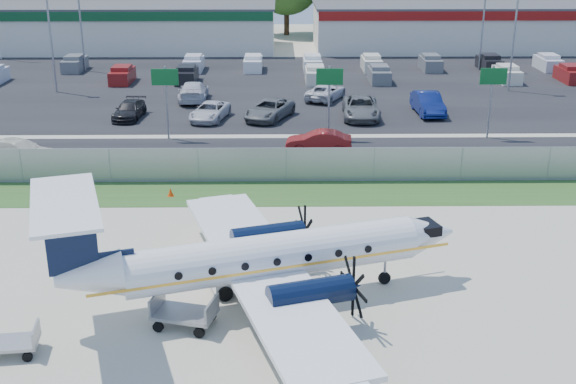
{
  "coord_description": "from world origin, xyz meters",
  "views": [
    {
      "loc": [
        -0.4,
        -24.96,
        13.7
      ],
      "look_at": [
        0.0,
        6.0,
        2.3
      ],
      "focal_mm": 45.0,
      "sensor_mm": 36.0,
      "label": 1
    }
  ],
  "objects_px": {
    "baggage_cart_far": "(185,313)",
    "aircraft": "(265,257)",
    "baggage_cart_near": "(9,342)",
    "pushback_tug": "(244,273)"
  },
  "relations": [
    {
      "from": "aircraft",
      "to": "baggage_cart_near",
      "type": "relative_size",
      "value": 7.97
    },
    {
      "from": "aircraft",
      "to": "pushback_tug",
      "type": "xyz_separation_m",
      "value": [
        -0.88,
        1.25,
        -1.3
      ]
    },
    {
      "from": "baggage_cart_far",
      "to": "pushback_tug",
      "type": "bearing_deg",
      "value": 55.74
    },
    {
      "from": "baggage_cart_far",
      "to": "aircraft",
      "type": "bearing_deg",
      "value": 30.75
    },
    {
      "from": "baggage_cart_near",
      "to": "pushback_tug",
      "type": "bearing_deg",
      "value": 31.5
    },
    {
      "from": "pushback_tug",
      "to": "baggage_cart_far",
      "type": "distance_m",
      "value": 3.6
    },
    {
      "from": "pushback_tug",
      "to": "baggage_cart_far",
      "type": "relative_size",
      "value": 1.14
    },
    {
      "from": "baggage_cart_far",
      "to": "baggage_cart_near",
      "type": "bearing_deg",
      "value": -162.74
    },
    {
      "from": "aircraft",
      "to": "pushback_tug",
      "type": "distance_m",
      "value": 2.0
    },
    {
      "from": "pushback_tug",
      "to": "baggage_cart_far",
      "type": "xyz_separation_m",
      "value": [
        -2.03,
        -2.98,
        -0.1
      ]
    }
  ]
}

